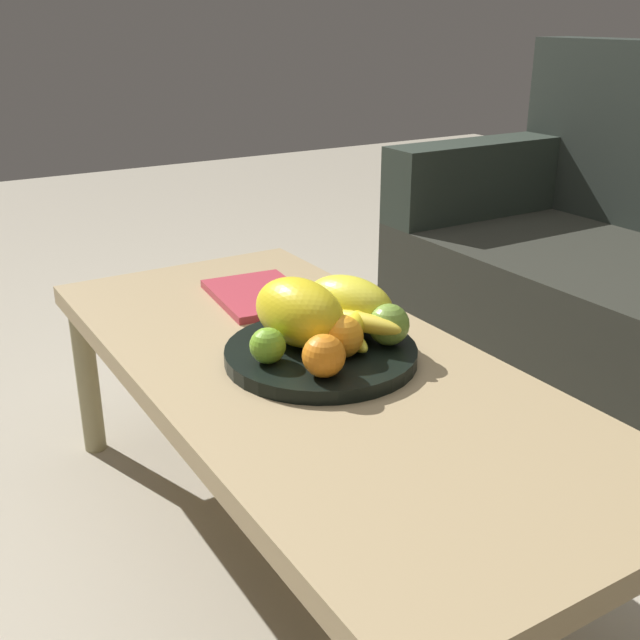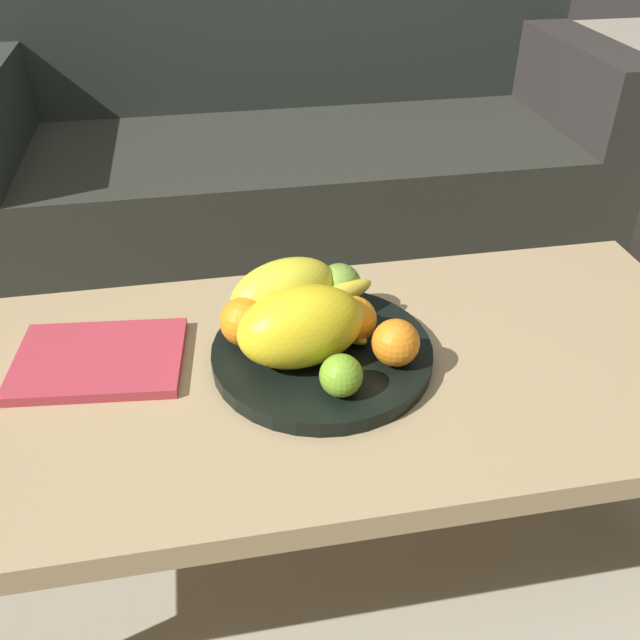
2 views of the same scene
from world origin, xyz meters
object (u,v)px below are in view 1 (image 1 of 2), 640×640
orange_front (324,356)px  apple_front (268,346)px  coffee_table (312,385)px  apple_left (389,325)px  fruit_bowl (320,353)px  magazine (259,295)px  orange_left (342,336)px  banana_bunch (353,329)px  melon_smaller_beside (349,303)px  melon_large_front (299,312)px  orange_back (305,304)px

orange_front → apple_front: bearing=-150.1°
coffee_table → apple_left: apple_left is taller
fruit_bowl → magazine: fruit_bowl is taller
coffee_table → magazine: magazine is taller
orange_left → fruit_bowl: bearing=-167.8°
orange_front → banana_bunch: orange_front is taller
apple_left → banana_bunch: size_ratio=0.42×
fruit_bowl → apple_front: 0.12m
apple_front → orange_front: bearing=29.9°
melon_smaller_beside → apple_front: 0.20m
melon_smaller_beside → orange_left: bearing=-38.6°
banana_bunch → magazine: (-0.36, 0.00, -0.05)m
coffee_table → orange_left: (0.05, 0.03, 0.10)m
melon_smaller_beside → apple_front: melon_smaller_beside is taller
coffee_table → melon_large_front: melon_large_front is taller
banana_bunch → apple_front: bearing=-95.5°
orange_front → banana_bunch: 0.13m
orange_back → coffee_table: bearing=-24.7°
melon_smaller_beside → orange_front: size_ratio=2.56×
apple_front → melon_smaller_beside: bearing=104.9°
coffee_table → fruit_bowl: size_ratio=3.83×
melon_smaller_beside → orange_front: 0.20m
fruit_bowl → banana_bunch: 0.07m
fruit_bowl → orange_back: size_ratio=4.44×
orange_left → orange_back: orange_back is taller
melon_large_front → melon_smaller_beside: melon_large_front is taller
melon_smaller_beside → fruit_bowl: bearing=-64.4°
fruit_bowl → orange_back: orange_back is taller
melon_smaller_beside → orange_front: melon_smaller_beside is taller
apple_left → fruit_bowl: bearing=-115.4°
orange_left → orange_back: bearing=172.1°
fruit_bowl → banana_bunch: size_ratio=1.94×
apple_left → melon_large_front: bearing=-122.2°
melon_large_front → orange_left: 0.09m
fruit_bowl → apple_left: apple_left is taller
apple_front → banana_bunch: same height
orange_left → melon_smaller_beside: bearing=141.4°
apple_front → magazine: bearing=155.2°
fruit_bowl → orange_front: size_ratio=4.79×
orange_left → banana_bunch: orange_left is taller
melon_smaller_beside → orange_left: size_ratio=2.48×
orange_left → apple_front: 0.13m
orange_front → apple_front: orange_front is taller
orange_left → apple_left: 0.10m
orange_back → apple_left: bearing=25.0°
coffee_table → fruit_bowl: bearing=100.0°
melon_large_front → orange_left: (0.08, 0.03, -0.02)m
orange_front → apple_left: apple_left is taller
orange_front → orange_back: size_ratio=0.93×
fruit_bowl → apple_left: size_ratio=4.58×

